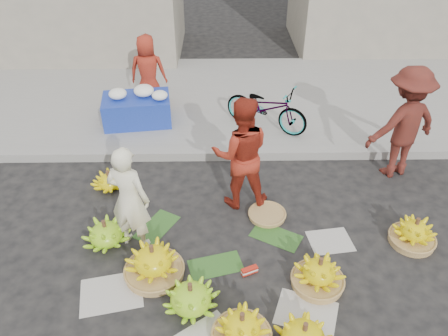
{
  "coord_description": "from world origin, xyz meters",
  "views": [
    {
      "loc": [
        -0.05,
        -3.88,
        4.09
      ],
      "look_at": [
        0.02,
        0.89,
        0.7
      ],
      "focal_mm": 35.0,
      "sensor_mm": 36.0,
      "label": 1
    }
  ],
  "objects_px": {
    "banana_bunch_4": "(319,273)",
    "vendor_cream": "(129,199)",
    "flower_table": "(137,108)",
    "bicycle": "(266,107)",
    "banana_bunch_0": "(153,262)"
  },
  "relations": [
    {
      "from": "banana_bunch_4",
      "to": "vendor_cream",
      "type": "bearing_deg",
      "value": 162.37
    },
    {
      "from": "banana_bunch_0",
      "to": "flower_table",
      "type": "bearing_deg",
      "value": 100.95
    },
    {
      "from": "banana_bunch_4",
      "to": "flower_table",
      "type": "bearing_deg",
      "value": 125.14
    },
    {
      "from": "vendor_cream",
      "to": "flower_table",
      "type": "bearing_deg",
      "value": -64.42
    },
    {
      "from": "vendor_cream",
      "to": "flower_table",
      "type": "xyz_separation_m",
      "value": [
        -0.38,
        3.0,
        -0.33
      ]
    },
    {
      "from": "banana_bunch_0",
      "to": "banana_bunch_4",
      "type": "distance_m",
      "value": 1.93
    },
    {
      "from": "banana_bunch_0",
      "to": "bicycle",
      "type": "distance_m",
      "value": 3.68
    },
    {
      "from": "banana_bunch_4",
      "to": "bicycle",
      "type": "bearing_deg",
      "value": 94.95
    },
    {
      "from": "banana_bunch_0",
      "to": "bicycle",
      "type": "xyz_separation_m",
      "value": [
        1.63,
        3.29,
        0.32
      ]
    },
    {
      "from": "banana_bunch_0",
      "to": "flower_table",
      "type": "relative_size",
      "value": 0.65
    },
    {
      "from": "vendor_cream",
      "to": "flower_table",
      "type": "relative_size",
      "value": 1.15
    },
    {
      "from": "vendor_cream",
      "to": "bicycle",
      "type": "bearing_deg",
      "value": -106.65
    },
    {
      "from": "banana_bunch_4",
      "to": "vendor_cream",
      "type": "relative_size",
      "value": 0.43
    },
    {
      "from": "banana_bunch_0",
      "to": "bicycle",
      "type": "height_order",
      "value": "bicycle"
    },
    {
      "from": "vendor_cream",
      "to": "bicycle",
      "type": "distance_m",
      "value": 3.37
    }
  ]
}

